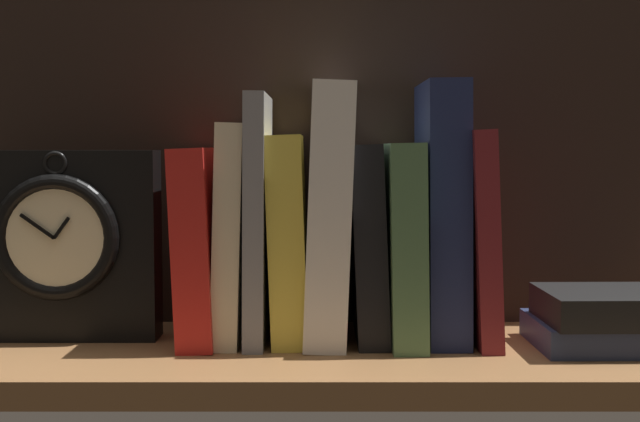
# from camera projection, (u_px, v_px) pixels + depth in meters

# --- Properties ---
(ground_plane) EXTENTS (0.86, 0.27, 0.03)m
(ground_plane) POSITION_uv_depth(u_px,v_px,m) (335.00, 359.00, 0.87)
(ground_plane) COLOR brown
(back_panel) EXTENTS (0.86, 0.01, 0.39)m
(back_panel) POSITION_uv_depth(u_px,v_px,m) (333.00, 149.00, 0.98)
(back_panel) COLOR black
(back_panel) RESTS_ON ground_plane
(book_red_requiem) EXTENTS (0.04, 0.16, 0.20)m
(book_red_requiem) POSITION_uv_depth(u_px,v_px,m) (196.00, 244.00, 0.90)
(book_red_requiem) COLOR red
(book_red_requiem) RESTS_ON ground_plane
(book_cream_twain) EXTENTS (0.03, 0.14, 0.22)m
(book_cream_twain) POSITION_uv_depth(u_px,v_px,m) (229.00, 232.00, 0.89)
(book_cream_twain) COLOR beige
(book_cream_twain) RESTS_ON ground_plane
(book_gray_chess) EXTENTS (0.02, 0.15, 0.25)m
(book_gray_chess) POSITION_uv_depth(u_px,v_px,m) (254.00, 218.00, 0.89)
(book_gray_chess) COLOR gray
(book_gray_chess) RESTS_ON ground_plane
(book_yellow_seinlanguage) EXTENTS (0.04, 0.13, 0.21)m
(book_yellow_seinlanguage) POSITION_uv_depth(u_px,v_px,m) (284.00, 238.00, 0.90)
(book_yellow_seinlanguage) COLOR gold
(book_yellow_seinlanguage) RESTS_ON ground_plane
(book_white_catcher) EXTENTS (0.05, 0.15, 0.26)m
(book_white_catcher) POSITION_uv_depth(u_px,v_px,m) (325.00, 213.00, 0.89)
(book_white_catcher) COLOR silver
(book_white_catcher) RESTS_ON ground_plane
(book_black_skeptic) EXTENTS (0.04, 0.14, 0.20)m
(book_black_skeptic) POSITION_uv_depth(u_px,v_px,m) (363.00, 242.00, 0.90)
(book_black_skeptic) COLOR black
(book_black_skeptic) RESTS_ON ground_plane
(book_green_romantic) EXTENTS (0.04, 0.17, 0.20)m
(book_green_romantic) POSITION_uv_depth(u_px,v_px,m) (398.00, 241.00, 0.90)
(book_green_romantic) COLOR #476B44
(book_green_romantic) RESTS_ON ground_plane
(book_navy_bierce) EXTENTS (0.04, 0.14, 0.26)m
(book_navy_bierce) POSITION_uv_depth(u_px,v_px,m) (438.00, 212.00, 0.89)
(book_navy_bierce) COLOR #192147
(book_navy_bierce) RESTS_ON ground_plane
(book_maroon_dawkins) EXTENTS (0.03, 0.16, 0.21)m
(book_maroon_dawkins) POSITION_uv_depth(u_px,v_px,m) (471.00, 235.00, 0.90)
(book_maroon_dawkins) COLOR maroon
(book_maroon_dawkins) RESTS_ON ground_plane
(framed_clock) EXTENTS (0.19, 0.06, 0.19)m
(framed_clock) POSITION_uv_depth(u_px,v_px,m) (58.00, 244.00, 0.89)
(framed_clock) COLOR black
(framed_clock) RESTS_ON ground_plane
(book_stack_side) EXTENTS (0.16, 0.13, 0.06)m
(book_stack_side) POSITION_uv_depth(u_px,v_px,m) (615.00, 320.00, 0.86)
(book_stack_side) COLOR #232D4C
(book_stack_side) RESTS_ON ground_plane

